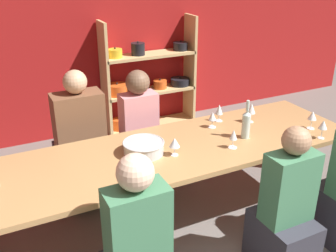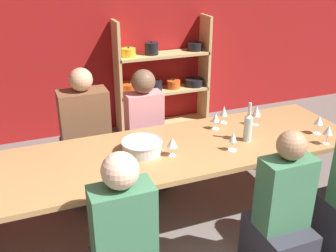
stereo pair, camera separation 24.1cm
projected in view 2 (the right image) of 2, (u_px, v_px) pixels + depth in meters
The scene contains 15 objects.
wall_back_red at pixel (91, 26), 4.67m from camera, with size 8.80×0.06×2.70m.
shelf_unit at pixel (160, 84), 5.08m from camera, with size 1.22×0.30×1.42m.
dining_table at pixel (173, 156), 3.12m from camera, with size 3.08×0.91×0.74m.
mixing_bowl at pixel (142, 146), 3.01m from camera, with size 0.32×0.32×0.10m.
wine_bottle_green at pixel (248, 126), 3.17m from camera, with size 0.07×0.07×0.33m.
wine_glass_red_a at pixel (216, 118), 3.39m from camera, with size 0.07×0.07×0.14m.
wine_glass_red_b at pixel (257, 112), 3.46m from camera, with size 0.07×0.07×0.18m.
wine_glass_red_c at pixel (328, 131), 3.11m from camera, with size 0.07×0.07×0.16m.
wine_glass_white_a at pixel (172, 143), 2.94m from camera, with size 0.08×0.08×0.14m.
wine_glass_red_e at pixel (319, 121), 3.29m from camera, with size 0.08×0.08×0.16m.
wine_glass_red_f at pixel (224, 112), 3.51m from camera, with size 0.07×0.07×0.16m.
wine_glass_empty_a at pixel (233, 138), 3.01m from camera, with size 0.07×0.07×0.16m.
person_far_a at pixel (87, 149), 3.72m from camera, with size 0.44×0.55×1.23m.
person_near_b at pixel (280, 225), 2.72m from camera, with size 0.36×0.44×1.13m.
person_far_b at pixel (145, 142), 3.84m from camera, with size 0.35×0.43×1.18m.
Camera 2 is at (-0.89, -0.93, 2.15)m, focal length 42.00 mm.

